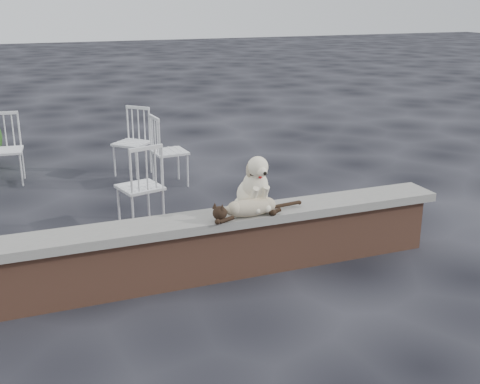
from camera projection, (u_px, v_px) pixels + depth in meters
name	position (u px, v px, depth m)	size (l,w,h in m)	color
ground	(117.00, 293.00, 5.12)	(60.00, 60.00, 0.00)	black
brick_wall	(115.00, 266.00, 5.04)	(6.00, 0.30, 0.50)	brown
capstone	(113.00, 234.00, 4.95)	(6.20, 0.40, 0.08)	slate
dog	(252.00, 181.00, 5.32)	(0.35, 0.45, 0.53)	beige
cat	(250.00, 206.00, 5.21)	(1.05, 0.25, 0.18)	tan
chair_e	(169.00, 150.00, 7.91)	(0.56, 0.56, 0.94)	white
chair_b	(6.00, 149.00, 7.96)	(0.56, 0.56, 0.94)	white
chair_d	(132.00, 142.00, 8.36)	(0.56, 0.56, 0.94)	white
chair_c	(140.00, 186.00, 6.45)	(0.56, 0.56, 0.94)	white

